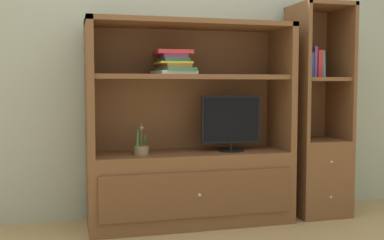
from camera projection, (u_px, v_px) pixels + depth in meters
name	position (u px, v px, depth m)	size (l,w,h in m)	color
ground_plane	(205.00, 239.00, 3.29)	(8.00, 8.00, 0.00)	tan
painted_rear_wall	(180.00, 46.00, 3.91)	(6.00, 0.10, 2.80)	#ADB29E
media_console	(190.00, 161.00, 3.65)	(1.56, 0.51, 1.55)	brown
tv_monitor	(231.00, 122.00, 3.67)	(0.48, 0.21, 0.43)	black
potted_plant	(141.00, 149.00, 3.47)	(0.11, 0.11, 0.24)	#8C7251
magazine_stack	(174.00, 63.00, 3.55)	(0.31, 0.36, 0.18)	silver
bookshelf_tall	(317.00, 145.00, 3.92)	(0.43, 0.46, 1.72)	brown
upright_book_row	(312.00, 64.00, 3.85)	(0.19, 0.17, 0.25)	gold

